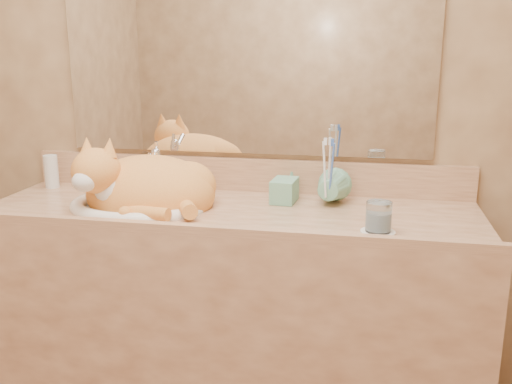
% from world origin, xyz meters
% --- Properties ---
extents(wall_back, '(2.40, 0.02, 2.50)m').
position_xyz_m(wall_back, '(0.00, 1.00, 1.25)').
color(wall_back, brown).
rests_on(wall_back, ground).
extents(vanity_counter, '(1.60, 0.55, 0.85)m').
position_xyz_m(vanity_counter, '(0.00, 0.72, 0.42)').
color(vanity_counter, '#905F40').
rests_on(vanity_counter, floor).
extents(mirror, '(1.30, 0.02, 0.80)m').
position_xyz_m(mirror, '(0.00, 0.99, 1.39)').
color(mirror, white).
rests_on(mirror, wall_back).
extents(sink_basin, '(0.49, 0.43, 0.14)m').
position_xyz_m(sink_basin, '(-0.30, 0.70, 0.92)').
color(sink_basin, white).
rests_on(sink_basin, vanity_counter).
extents(faucet, '(0.06, 0.13, 0.18)m').
position_xyz_m(faucet, '(-0.30, 0.88, 0.94)').
color(faucet, white).
rests_on(faucet, vanity_counter).
extents(cat, '(0.45, 0.37, 0.24)m').
position_xyz_m(cat, '(-0.28, 0.71, 0.93)').
color(cat, orange).
rests_on(cat, sink_basin).
extents(soap_dispenser, '(0.08, 0.09, 0.17)m').
position_xyz_m(soap_dispenser, '(0.16, 0.80, 0.94)').
color(soap_dispenser, '#6CAD8C').
rests_on(soap_dispenser, vanity_counter).
extents(toothbrush_cup, '(0.13, 0.13, 0.11)m').
position_xyz_m(toothbrush_cup, '(0.31, 0.81, 0.90)').
color(toothbrush_cup, '#6CAD8C').
rests_on(toothbrush_cup, vanity_counter).
extents(toothbrushes, '(0.04, 0.04, 0.23)m').
position_xyz_m(toothbrushes, '(0.31, 0.81, 0.99)').
color(toothbrushes, silver).
rests_on(toothbrushes, toothbrush_cup).
extents(saucer, '(0.10, 0.10, 0.01)m').
position_xyz_m(saucer, '(0.47, 0.57, 0.85)').
color(saucer, white).
rests_on(saucer, vanity_counter).
extents(water_glass, '(0.07, 0.07, 0.08)m').
position_xyz_m(water_glass, '(0.47, 0.57, 0.90)').
color(water_glass, silver).
rests_on(water_glass, saucer).
extents(lotion_bottle, '(0.05, 0.05, 0.12)m').
position_xyz_m(lotion_bottle, '(-0.72, 0.90, 0.91)').
color(lotion_bottle, silver).
rests_on(lotion_bottle, vanity_counter).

